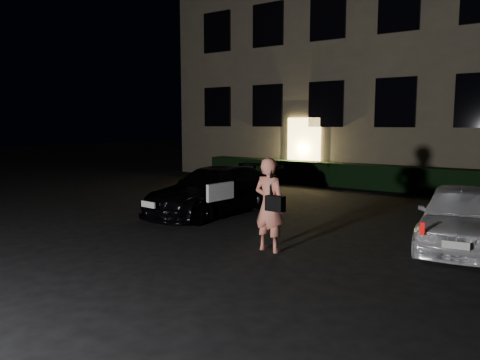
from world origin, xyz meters
The scene contains 6 objects.
ground centered at (0.00, 0.00, 0.00)m, with size 80.00×80.00×0.00m, color black.
building centered at (0.00, 14.99, 6.00)m, with size 20.00×8.11×12.00m.
hedge centered at (0.00, 10.50, 0.42)m, with size 15.00×0.70×0.85m, color black.
sedan centered at (-2.23, 3.76, 0.60)m, with size 1.99×4.27×1.19m.
hatch centered at (3.51, 3.83, 0.59)m, with size 1.89×3.63×1.18m.
man centered at (0.77, 1.59, 0.85)m, with size 0.70×0.45×1.69m.
Camera 1 is at (5.13, -5.41, 2.29)m, focal length 35.00 mm.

